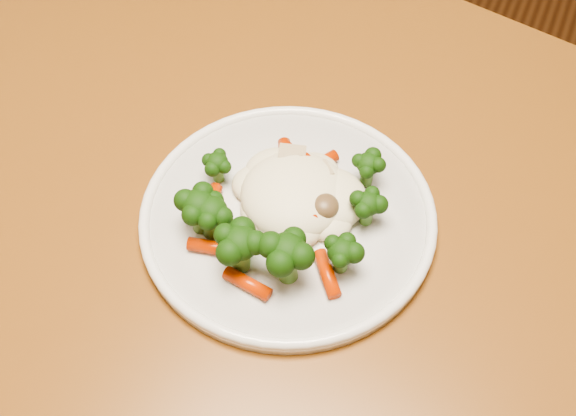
# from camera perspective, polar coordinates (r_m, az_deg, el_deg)

# --- Properties ---
(dining_table) EXTENTS (1.36, 1.05, 0.75)m
(dining_table) POSITION_cam_1_polar(r_m,az_deg,el_deg) (0.72, 0.07, -7.50)
(dining_table) COLOR brown
(dining_table) RESTS_ON ground
(plate) EXTENTS (0.27, 0.27, 0.01)m
(plate) POSITION_cam_1_polar(r_m,az_deg,el_deg) (0.65, -0.00, -0.76)
(plate) COLOR white
(plate) RESTS_ON dining_table
(meal) EXTENTS (0.18, 0.17, 0.05)m
(meal) POSITION_cam_1_polar(r_m,az_deg,el_deg) (0.63, -0.59, -0.02)
(meal) COLOR #FCF3CA
(meal) RESTS_ON plate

